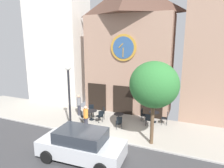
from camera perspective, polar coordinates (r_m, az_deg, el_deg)
The scene contains 19 objects.
ground_plane at distance 12.01m, azimuth -1.97°, elevation -16.70°, with size 29.25×9.84×0.13m.
clock_building at distance 16.48m, azimuth 4.87°, elevation 10.90°, with size 7.05×3.78×10.41m.
neighbor_building_left at distance 20.27m, azimuth -15.49°, elevation 12.64°, with size 5.61×3.11×12.15m.
street_lamp at distance 13.33m, azimuth -12.31°, elevation -3.66°, with size 0.36×0.36×4.33m.
street_tree at distance 10.89m, azimuth 12.11°, elevation -0.25°, with size 2.71×2.44×4.78m.
cafe_table_center_left at distance 14.96m, azimuth -5.93°, elevation -8.34°, with size 0.79×0.79×0.73m.
cafe_table_near_door at distance 14.19m, azimuth 1.93°, elevation -9.52°, with size 0.69×0.69×0.75m.
cafe_table_near_curb at distance 14.78m, azimuth 12.10°, elevation -8.74°, with size 0.75×0.75×0.77m.
cafe_chair_left_end at distance 14.46m, azimuth -3.52°, elevation -9.10°, with size 0.54×0.54×0.90m.
cafe_chair_right_end at distance 14.05m, azimuth 10.53°, elevation -9.93°, with size 0.40×0.40×0.90m.
cafe_chair_near_lamp at distance 14.54m, azimuth -8.46°, elevation -9.09°, with size 0.56×0.56×0.90m.
cafe_chair_mid_row at distance 14.60m, azimuth 15.37°, elevation -9.32°, with size 0.43×0.43×0.90m.
cafe_chair_by_entrance at distance 14.91m, azimuth 9.02°, elevation -8.55°, with size 0.40×0.40×0.90m.
cafe_chair_curbside at distance 13.42m, azimuth 2.06°, elevation -10.82°, with size 0.55×0.55×0.90m.
cafe_chair_corner at distance 15.10m, azimuth -2.77°, elevation -8.14°, with size 0.56×0.56×0.90m.
cafe_chair_outer at distance 15.72m, azimuth -6.07°, elevation -7.36°, with size 0.53×0.53×0.90m.
pedestrian_grey at distance 15.90m, azimuth -9.57°, elevation -5.97°, with size 0.41×0.41×1.67m.
pedestrian_orange at distance 13.28m, azimuth -7.62°, elevation -9.63°, with size 0.43×0.43×1.67m.
parked_car_silver at distance 10.33m, azimuth -8.88°, elevation -17.02°, with size 4.39×2.19×1.55m.
Camera 1 is at (4.43, -9.81, 5.79)m, focal length 31.45 mm.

